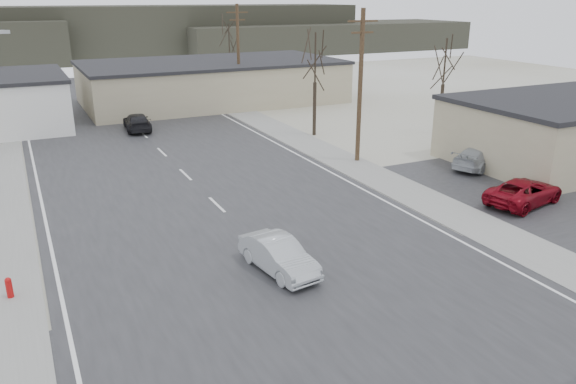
# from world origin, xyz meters

# --- Properties ---
(ground) EXTENTS (140.00, 140.00, 0.00)m
(ground) POSITION_xyz_m (0.00, 0.00, 0.00)
(ground) COLOR beige
(ground) RESTS_ON ground
(main_road) EXTENTS (18.00, 110.00, 0.05)m
(main_road) POSITION_xyz_m (0.00, 15.00, 0.02)
(main_road) COLOR #28272A
(main_road) RESTS_ON ground
(cross_road) EXTENTS (90.00, 10.00, 0.04)m
(cross_road) POSITION_xyz_m (0.00, 0.00, 0.02)
(cross_road) COLOR #28272A
(cross_road) RESTS_ON ground
(sidewalk_right) EXTENTS (3.00, 90.00, 0.06)m
(sidewalk_right) POSITION_xyz_m (10.60, 20.00, 0.03)
(sidewalk_right) COLOR gray
(sidewalk_right) RESTS_ON ground
(fire_hydrant) EXTENTS (0.24, 0.24, 0.87)m
(fire_hydrant) POSITION_xyz_m (-10.20, 8.00, 0.45)
(fire_hydrant) COLOR #A50C0C
(fire_hydrant) RESTS_ON ground
(building_right_far) EXTENTS (26.30, 14.30, 4.30)m
(building_right_far) POSITION_xyz_m (10.00, 44.00, 2.15)
(building_right_far) COLOR tan
(building_right_far) RESTS_ON ground
(building_lot) EXTENTS (14.30, 10.30, 4.30)m
(building_lot) POSITION_xyz_m (24.00, 12.00, 2.16)
(building_lot) COLOR tan
(building_lot) RESTS_ON ground
(upole_right_a) EXTENTS (2.20, 0.30, 10.00)m
(upole_right_a) POSITION_xyz_m (11.50, 18.00, 5.22)
(upole_right_a) COLOR #4A3A22
(upole_right_a) RESTS_ON ground
(upole_right_b) EXTENTS (2.20, 0.30, 10.00)m
(upole_right_b) POSITION_xyz_m (11.50, 40.00, 5.22)
(upole_right_b) COLOR #4A3A22
(upole_right_b) RESTS_ON ground
(tree_right_mid) EXTENTS (3.74, 3.74, 8.33)m
(tree_right_mid) POSITION_xyz_m (12.50, 26.00, 5.93)
(tree_right_mid) COLOR #33291F
(tree_right_mid) RESTS_ON ground
(tree_right_far) EXTENTS (3.52, 3.52, 7.84)m
(tree_right_far) POSITION_xyz_m (15.00, 52.00, 5.58)
(tree_right_far) COLOR #33291F
(tree_right_far) RESTS_ON ground
(tree_lot) EXTENTS (3.52, 3.52, 7.84)m
(tree_lot) POSITION_xyz_m (22.00, 22.00, 5.58)
(tree_lot) COLOR #33291F
(tree_lot) RESTS_ON ground
(hill_center) EXTENTS (80.00, 18.00, 9.00)m
(hill_center) POSITION_xyz_m (15.00, 96.00, 4.50)
(hill_center) COLOR #333026
(hill_center) RESTS_ON ground
(hill_right) EXTENTS (60.00, 18.00, 5.50)m
(hill_right) POSITION_xyz_m (50.00, 90.00, 2.75)
(hill_right) COLOR #333026
(hill_right) RESTS_ON ground
(sedan_crossing) EXTENTS (2.06, 4.38, 1.39)m
(sedan_crossing) POSITION_xyz_m (-0.27, 5.56, 0.74)
(sedan_crossing) COLOR #A0A5AA
(sedan_crossing) RESTS_ON main_road
(car_far_a) EXTENTS (2.37, 4.99, 1.41)m
(car_far_a) POSITION_xyz_m (-0.09, 33.80, 0.75)
(car_far_a) COLOR black
(car_far_a) RESTS_ON main_road
(car_far_b) EXTENTS (1.96, 4.34, 1.45)m
(car_far_b) POSITION_xyz_m (-6.99, 49.47, 0.77)
(car_far_b) COLOR black
(car_far_b) RESTS_ON main_road
(car_parked_red) EXTENTS (5.35, 3.30, 1.38)m
(car_parked_red) POSITION_xyz_m (14.96, 6.85, 0.73)
(car_parked_red) COLOR maroon
(car_parked_red) RESTS_ON parking_lot
(car_parked_silver) EXTENTS (5.23, 3.43, 1.41)m
(car_parked_silver) POSITION_xyz_m (17.76, 13.00, 0.74)
(car_parked_silver) COLOR #A3A9AE
(car_parked_silver) RESTS_ON parking_lot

